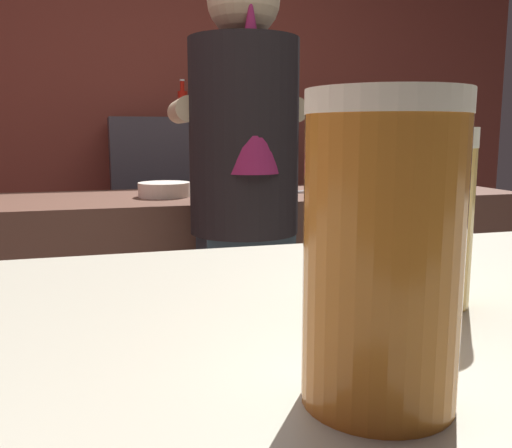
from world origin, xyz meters
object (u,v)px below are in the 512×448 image
pint_glass_near (382,251)px  bottle_vinegar (183,103)px  mixing_bowl (164,190)px  chefs_knife (287,193)px  bartender (245,197)px  bottle_olive_oil (240,106)px  bottle_hot_sauce (214,103)px  pint_glass_far (422,216)px  knife_block (390,165)px

pint_glass_near → bottle_vinegar: size_ratio=0.69×
mixing_bowl → chefs_knife: 0.48m
bartender → bottle_olive_oil: (0.36, 1.50, 0.35)m
mixing_bowl → bottle_hot_sauce: size_ratio=0.95×
mixing_bowl → bartender: bearing=-65.6°
mixing_bowl → bottle_vinegar: 1.17m
chefs_knife → bottle_vinegar: (-0.24, 1.12, 0.40)m
pint_glass_far → bottle_olive_oil: 2.91m
bartender → bottle_hot_sauce: size_ratio=8.04×
mixing_bowl → pint_glass_near: pint_glass_near is taller
bartender → knife_block: bartender is taller
bottle_vinegar → bottle_olive_oil: size_ratio=1.20×
bottle_vinegar → bottle_hot_sauce: bottle_vinegar is taller
bartender → pint_glass_near: (-0.32, -1.47, 0.15)m
chefs_knife → bottle_olive_oil: bearing=68.3°
pint_glass_near → knife_block: bearing=60.7°
knife_block → bottle_olive_oil: bottle_olive_oil is taller
bartender → pint_glass_near: size_ratio=11.47×
knife_block → chefs_knife: bearing=-179.2°
bartender → mixing_bowl: bartender is taller
bartender → bottle_olive_oil: bearing=-11.1°
bartender → bottle_hot_sauce: bartender is taller
bottle_vinegar → knife_block: bearing=-57.9°
pint_glass_near → pint_glass_far: pint_glass_near is taller
knife_block → pint_glass_far: 1.99m
chefs_knife → bottle_hot_sauce: bearing=75.9°
bartender → mixing_bowl: size_ratio=8.43×
bottle_vinegar → bartender: bearing=-91.4°
knife_block → chefs_knife: (-0.46, -0.01, -0.10)m
chefs_knife → bottle_vinegar: 1.22m
bartender → pint_glass_far: bearing=173.5°
pint_glass_near → bottle_hot_sauce: bottle_hot_sauce is taller
pint_glass_near → pint_glass_far: 0.17m
chefs_knife → bottle_olive_oil: (0.08, 1.10, 0.39)m
knife_block → bottle_vinegar: bearing=122.1°
pint_glass_near → bottle_hot_sauce: 3.04m
bartender → mixing_bowl: bearing=26.9°
knife_block → pint_glass_far: (-0.95, -1.75, 0.08)m
mixing_bowl → bottle_hot_sauce: (0.42, 1.07, 0.38)m
bartender → chefs_knife: (0.28, 0.41, -0.04)m
chefs_knife → bottle_hot_sauce: (-0.06, 1.11, 0.40)m
mixing_bowl → bottle_olive_oil: (0.57, 1.06, 0.37)m
knife_block → pint_glass_near: knife_block is taller
bottle_hot_sauce → chefs_knife: bearing=-86.8°
mixing_bowl → bottle_hot_sauce: 1.21m
knife_block → bottle_vinegar: bottle_vinegar is taller
mixing_bowl → pint_glass_far: size_ratio=1.52×
bartender → pint_glass_far: bartender is taller
bartender → pint_glass_near: 1.51m
knife_block → bottle_olive_oil: (-0.37, 1.09, 0.29)m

